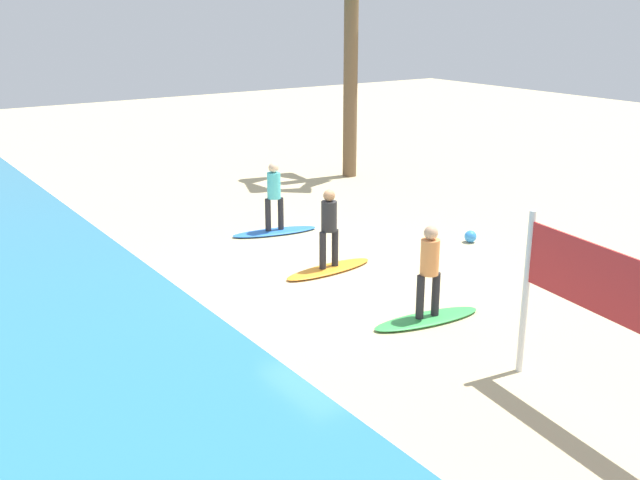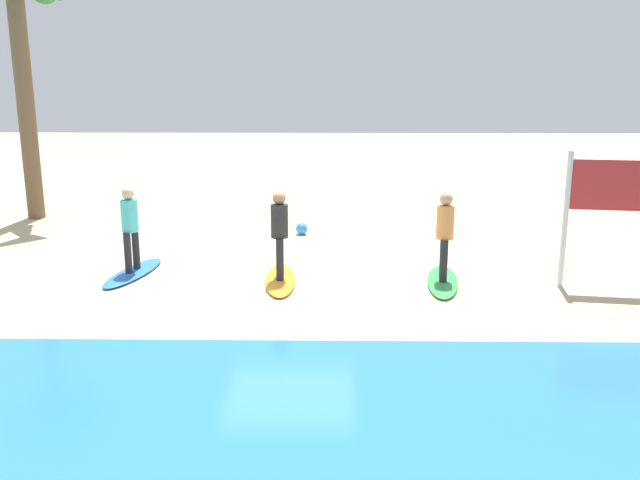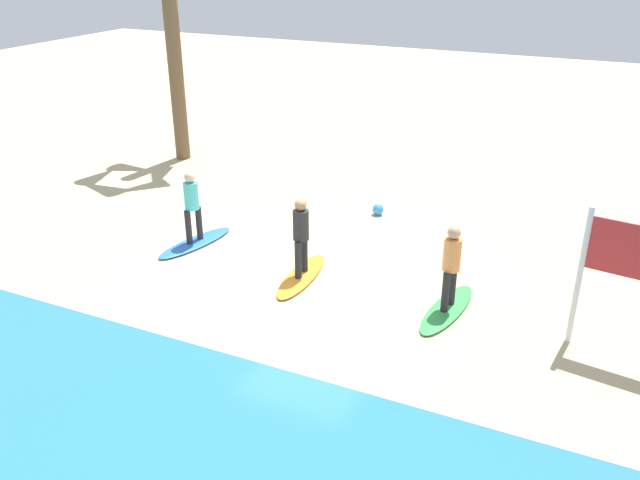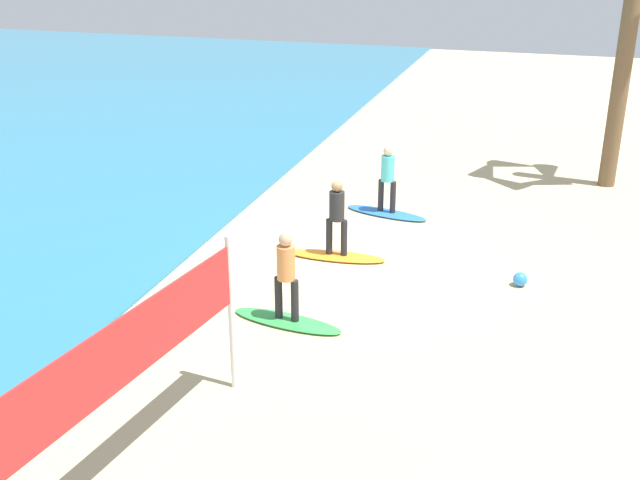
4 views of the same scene
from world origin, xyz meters
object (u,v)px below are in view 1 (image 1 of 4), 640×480
at_px(surfboard_blue, 275,232).
at_px(surfboard_green, 427,319).
at_px(surfer_orange, 329,223).
at_px(beach_ball, 470,236).
at_px(surfer_green, 429,265).
at_px(surfboard_orange, 329,269).
at_px(surfer_blue, 274,191).

bearing_deg(surfboard_blue, surfboard_green, 97.78).
bearing_deg(surfer_orange, beach_ball, -93.69).
bearing_deg(surfer_green, surfboard_orange, -0.78).
relative_size(surfboard_orange, beach_ball, 7.40).
height_order(surfer_orange, surfboard_blue, surfer_orange).
bearing_deg(surfer_blue, surfboard_green, 175.42).
bearing_deg(surfboard_green, surfboard_orange, -83.25).
relative_size(surfer_orange, beach_ball, 5.78).
xyz_separation_m(surfboard_green, surfboard_orange, (3.04, -0.04, 0.00)).
bearing_deg(surfboard_green, surfer_green, 0.00).
distance_m(surfer_green, surfboard_orange, 3.20).
xyz_separation_m(surfboard_orange, surfboard_blue, (2.90, -0.43, 0.00)).
distance_m(surfer_orange, surfer_blue, 2.93).
xyz_separation_m(surfer_blue, beach_ball, (-3.15, -3.38, -0.89)).
relative_size(surfer_orange, surfer_blue, 1.00).
bearing_deg(surfboard_orange, beach_ball, 172.95).
height_order(surfboard_green, surfer_blue, surfer_blue).
bearing_deg(surfer_green, surfboard_blue, -4.58).
bearing_deg(surfboard_green, beach_ball, -136.54).
distance_m(surfboard_green, surfboard_orange, 3.04).
distance_m(surfboard_orange, surfer_orange, 0.99).
bearing_deg(surfboard_orange, surfboard_blue, -101.89).
xyz_separation_m(surfer_orange, surfboard_blue, (2.90, -0.43, -0.99)).
bearing_deg(surfboard_green, surfer_orange, -83.25).
relative_size(surfer_blue, beach_ball, 5.78).
height_order(surfboard_blue, beach_ball, beach_ball).
distance_m(surfboard_green, surfer_green, 0.99).
distance_m(surfboard_orange, surfboard_blue, 2.93).
height_order(surfer_green, surfer_orange, same).
bearing_deg(surfboard_blue, surfboard_orange, 93.84).
xyz_separation_m(surfer_green, beach_ball, (2.80, -3.86, -0.89)).
bearing_deg(surfer_blue, surfboard_blue, 0.00).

